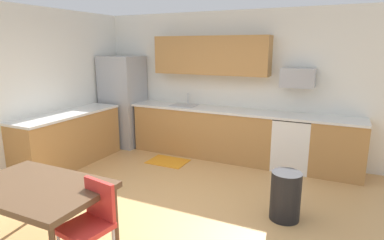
% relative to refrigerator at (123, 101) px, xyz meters
% --- Properties ---
extents(ground_plane, '(12.00, 12.00, 0.00)m').
position_rel_refrigerator_xyz_m(ground_plane, '(2.18, -2.22, -0.93)').
color(ground_plane, tan).
extents(wall_back, '(5.80, 0.10, 2.70)m').
position_rel_refrigerator_xyz_m(wall_back, '(2.18, 0.43, 0.42)').
color(wall_back, silver).
rests_on(wall_back, ground).
extents(wall_left, '(0.10, 5.80, 2.70)m').
position_rel_refrigerator_xyz_m(wall_left, '(-0.47, -2.22, 0.42)').
color(wall_left, silver).
rests_on(wall_left, ground).
extents(cabinet_run_back, '(2.73, 0.60, 0.90)m').
position_rel_refrigerator_xyz_m(cabinet_run_back, '(1.79, 0.08, -0.48)').
color(cabinet_run_back, '#AD7A42').
rests_on(cabinet_run_back, ground).
extents(cabinet_run_back_right, '(0.82, 0.60, 0.90)m').
position_rel_refrigerator_xyz_m(cabinet_run_back_right, '(4.17, 0.08, -0.48)').
color(cabinet_run_back_right, '#AD7A42').
rests_on(cabinet_run_back_right, ground).
extents(cabinet_run_left, '(0.60, 2.00, 0.90)m').
position_rel_refrigerator_xyz_m(cabinet_run_left, '(-0.12, -1.42, -0.48)').
color(cabinet_run_left, '#AD7A42').
rests_on(cabinet_run_left, ground).
extents(countertop_back, '(4.80, 0.64, 0.04)m').
position_rel_refrigerator_xyz_m(countertop_back, '(2.18, 0.08, -0.01)').
color(countertop_back, silver).
rests_on(countertop_back, cabinet_run_back).
extents(countertop_left, '(0.64, 2.00, 0.04)m').
position_rel_refrigerator_xyz_m(countertop_left, '(-0.12, -1.42, -0.01)').
color(countertop_left, silver).
rests_on(countertop_left, cabinet_run_left).
extents(upper_cabinets_back, '(2.20, 0.34, 0.70)m').
position_rel_refrigerator_xyz_m(upper_cabinets_back, '(1.88, 0.21, 0.97)').
color(upper_cabinets_back, '#AD7A42').
extents(refrigerator, '(0.76, 0.70, 1.87)m').
position_rel_refrigerator_xyz_m(refrigerator, '(0.00, 0.00, 0.00)').
color(refrigerator, '#9EA0A5').
rests_on(refrigerator, ground).
extents(oven_range, '(0.60, 0.60, 0.91)m').
position_rel_refrigerator_xyz_m(oven_range, '(3.46, 0.08, -0.48)').
color(oven_range, white).
rests_on(oven_range, ground).
extents(microwave, '(0.54, 0.36, 0.32)m').
position_rel_refrigerator_xyz_m(microwave, '(3.46, 0.18, 0.62)').
color(microwave, '#9EA0A5').
extents(sink_basin, '(0.48, 0.40, 0.14)m').
position_rel_refrigerator_xyz_m(sink_basin, '(1.39, 0.08, -0.05)').
color(sink_basin, '#A5A8AD').
rests_on(sink_basin, countertop_back).
extents(sink_faucet, '(0.02, 0.02, 0.24)m').
position_rel_refrigerator_xyz_m(sink_faucet, '(1.39, 0.26, 0.11)').
color(sink_faucet, '#B2B5BA').
rests_on(sink_faucet, countertop_back).
extents(dining_table, '(1.40, 0.90, 0.73)m').
position_rel_refrigerator_xyz_m(dining_table, '(1.52, -3.40, -0.27)').
color(dining_table, brown).
rests_on(dining_table, ground).
extents(chair_near_table, '(0.46, 0.46, 0.85)m').
position_rel_refrigerator_xyz_m(chair_near_table, '(2.17, -3.36, -0.43)').
color(chair_near_table, red).
rests_on(chair_near_table, ground).
extents(trash_bin, '(0.36, 0.36, 0.60)m').
position_rel_refrigerator_xyz_m(trash_bin, '(3.65, -1.68, -0.63)').
color(trash_bin, black).
rests_on(trash_bin, ground).
extents(floor_mat, '(0.70, 0.50, 0.01)m').
position_rel_refrigerator_xyz_m(floor_mat, '(1.38, -0.57, -0.93)').
color(floor_mat, orange).
rests_on(floor_mat, ground).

